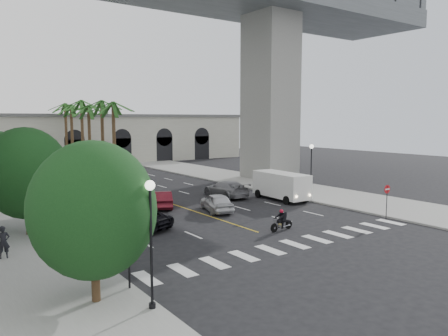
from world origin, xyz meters
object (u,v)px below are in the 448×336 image
pedestrian_a (3,242)px  car_a (217,202)px  lamp_post_right (311,167)px  motorcycle_rider (282,221)px  lamp_post_left_near (151,234)px  car_d (226,189)px  do_not_enter_sign (387,194)px  traffic_signal_far (98,220)px  car_c (136,218)px  car_b (162,199)px  traffic_signal_near (128,237)px  car_e (112,191)px  cargo_van (281,185)px  lamp_post_left_far (33,176)px

pedestrian_a → car_a: bearing=16.6°
lamp_post_right → motorcycle_rider: bearing=-146.1°
pedestrian_a → lamp_post_left_near: bearing=-66.3°
car_d → pedestrian_a: size_ratio=3.14×
car_d → do_not_enter_sign: bearing=107.0°
do_not_enter_sign → pedestrian_a: bearing=168.7°
motorcycle_rider → car_d: car_d is taller
traffic_signal_far → pedestrian_a: (-3.89, 3.93, -1.47)m
traffic_signal_far → car_d: (17.36, 12.77, -1.70)m
lamp_post_right → traffic_signal_far: (-22.70, -6.50, -0.71)m
car_c → car_d: 14.04m
car_b → do_not_enter_sign: do_not_enter_sign is taller
traffic_signal_far → motorcycle_rider: 13.13m
traffic_signal_far → do_not_enter_sign: (21.80, -2.24, -0.56)m
pedestrian_a → motorcycle_rider: bearing=-9.4°
traffic_signal_far → car_b: size_ratio=0.82×
car_b → lamp_post_left_near: bearing=85.3°
lamp_post_left_near → traffic_signal_near: size_ratio=1.47×
car_d → car_e: bearing=-27.4°
lamp_post_left_near → cargo_van: lamp_post_left_near is taller
car_e → traffic_signal_near: bearing=68.8°
lamp_post_left_near → car_a: bearing=47.8°
motorcycle_rider → cargo_van: bearing=42.4°
car_b → car_d: 7.62m
car_e → cargo_van: 16.18m
motorcycle_rider → car_d: (4.36, 12.80, 0.13)m
lamp_post_right → car_c: lamp_post_right is taller
motorcycle_rider → lamp_post_left_far: bearing=127.0°
car_c → lamp_post_left_far: bearing=-80.5°
car_a → car_c: size_ratio=0.84×
lamp_post_left_far → do_not_enter_sign: (21.90, -16.74, -1.27)m
car_e → do_not_enter_sign: do_not_enter_sign is taller
cargo_van → do_not_enter_sign: bearing=-81.4°
cargo_van → car_e: bearing=147.6°
lamp_post_left_near → traffic_signal_near: 2.60m
lamp_post_left_near → pedestrian_a: lamp_post_left_near is taller
do_not_enter_sign → lamp_post_left_far: bearing=144.8°
lamp_post_left_far → car_d: 17.70m
lamp_post_left_near → car_d: lamp_post_left_near is taller
traffic_signal_near → lamp_post_left_near: bearing=-92.3°
lamp_post_left_far → do_not_enter_sign: 27.60m
car_b → motorcycle_rider: bearing=128.9°
lamp_post_left_far → car_d: bearing=-5.6°
lamp_post_left_near → car_e: lamp_post_left_near is taller
car_b → do_not_enter_sign: 18.50m
lamp_post_left_near → do_not_enter_sign: size_ratio=1.99×
car_a → lamp_post_left_far: bearing=-11.7°
motorcycle_rider → car_d: size_ratio=0.37×
traffic_signal_near → pedestrian_a: traffic_signal_near is taller
lamp_post_left_near → traffic_signal_far: lamp_post_left_near is taller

